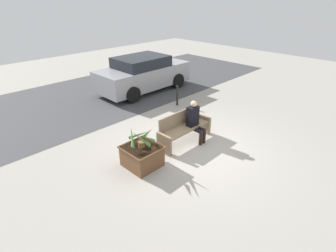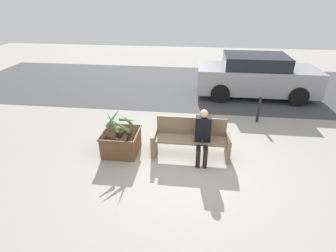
% 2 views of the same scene
% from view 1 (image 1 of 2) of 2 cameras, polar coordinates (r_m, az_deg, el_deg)
% --- Properties ---
extents(ground_plane, '(30.00, 30.00, 0.00)m').
position_cam_1_polar(ground_plane, '(7.74, 5.89, -4.73)').
color(ground_plane, '#9E998E').
extents(road_surface, '(20.00, 6.00, 0.01)m').
position_cam_1_polar(road_surface, '(12.02, -16.82, 6.08)').
color(road_surface, '#424244').
rests_on(road_surface, ground_plane).
extents(bench, '(1.87, 0.52, 0.93)m').
position_cam_1_polar(bench, '(7.85, 3.43, -0.44)').
color(bench, '#7A664C').
rests_on(bench, ground_plane).
extents(person_seated, '(0.36, 0.57, 1.27)m').
position_cam_1_polar(person_seated, '(7.83, 5.83, 1.39)').
color(person_seated, black).
rests_on(person_seated, ground_plane).
extents(planter_box, '(0.87, 0.90, 0.57)m').
position_cam_1_polar(planter_box, '(6.85, -5.68, -6.38)').
color(planter_box, brown).
rests_on(planter_box, ground_plane).
extents(potted_plant, '(0.76, 0.75, 0.57)m').
position_cam_1_polar(potted_plant, '(6.57, -5.80, -2.54)').
color(potted_plant, brown).
rests_on(potted_plant, planter_box).
extents(parked_car, '(4.36, 1.98, 1.57)m').
position_cam_1_polar(parked_car, '(12.22, -5.42, 11.28)').
color(parked_car, '#99999E').
rests_on(parked_car, ground_plane).
extents(bollard_post, '(0.09, 0.09, 0.83)m').
position_cam_1_polar(bollard_post, '(10.51, 2.04, 6.75)').
color(bollard_post, black).
rests_on(bollard_post, ground_plane).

